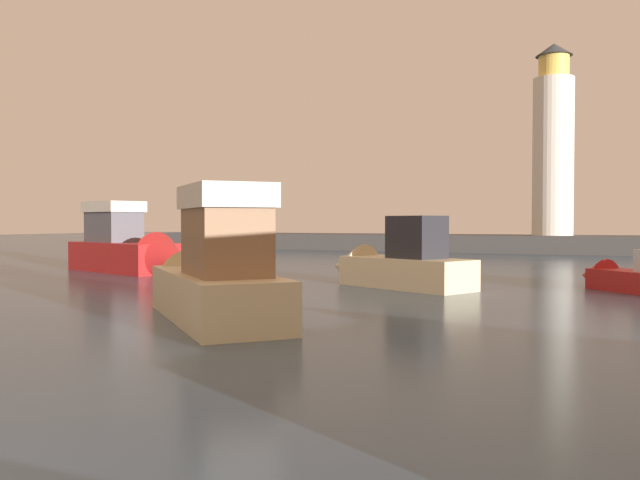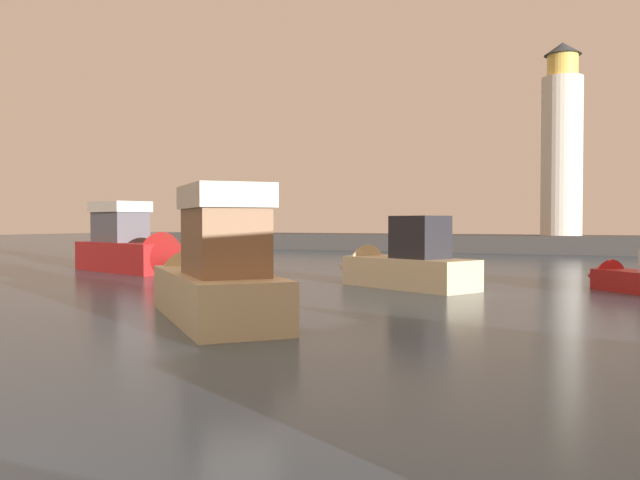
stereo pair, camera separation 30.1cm
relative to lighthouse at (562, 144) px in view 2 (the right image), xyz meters
name	(u,v)px [view 2 (the right image)]	position (x,y,z in m)	size (l,w,h in m)	color
ground_plane	(478,278)	(-1.05, -27.63, -8.98)	(220.00, 220.00, 0.00)	#384C60
breakwater	(547,244)	(-1.05, 0.00, -8.25)	(75.03, 6.37, 1.46)	#423F3D
lighthouse	(562,144)	(0.00, 0.00, 0.00)	(3.29, 3.29, 15.88)	silver
motorboat_0	(210,275)	(-5.11, -42.84, -7.85)	(7.57, 7.26, 3.86)	beige
motorboat_3	(639,278)	(5.47, -31.18, -8.46)	(4.96, 5.15, 1.86)	#B21E1E
motorboat_4	(139,249)	(-17.48, -31.33, -7.79)	(9.23, 5.30, 4.06)	#B21E1E
motorboat_5	(394,265)	(-3.34, -32.74, -8.12)	(7.13, 4.82, 3.15)	beige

